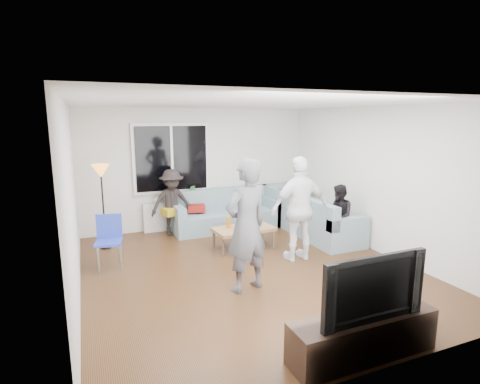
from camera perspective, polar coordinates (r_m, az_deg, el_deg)
name	(u,v)px	position (r m, az deg, el deg)	size (l,w,h in m)	color
floor	(249,270)	(6.22, 1.30, -11.72)	(5.00, 5.50, 0.04)	#56351C
ceiling	(249,102)	(5.73, 1.42, 13.39)	(5.00, 5.50, 0.04)	white
wall_back	(198,168)	(8.41, -6.34, 3.59)	(5.00, 0.04, 2.60)	silver
wall_front	(377,244)	(3.56, 19.90, -7.42)	(5.00, 0.04, 2.60)	silver
wall_left	(71,204)	(5.35, -24.15, -1.64)	(0.04, 5.50, 2.60)	silver
wall_right	(377,180)	(7.22, 19.98, 1.74)	(0.04, 5.50, 2.60)	silver
window_frame	(171,158)	(8.15, -10.28, 5.01)	(1.62, 0.06, 1.47)	white
window_glass	(172,158)	(8.12, -10.22, 4.99)	(1.50, 0.02, 1.35)	black
window_mullion	(172,159)	(8.11, -10.20, 4.98)	(0.05, 0.03, 1.35)	white
radiator	(174,216)	(8.34, -9.92, -3.52)	(1.30, 0.12, 0.62)	silver
potted_plant	(191,193)	(8.29, -7.35, -0.13)	(0.18, 0.15, 0.34)	#2A6B30
vase	(157,199)	(8.15, -12.38, -1.11)	(0.16, 0.16, 0.16)	silver
sofa_back_section	(226,210)	(8.24, -2.17, -2.70)	(2.30, 0.85, 0.85)	gray
sofa_right_section	(320,216)	(7.86, 11.88, -3.62)	(0.85, 2.00, 0.85)	gray
sofa_corner	(285,204)	(8.85, 6.83, -1.80)	(0.85, 0.85, 0.85)	gray
cushion_yellow	(172,211)	(7.88, -10.16, -2.87)	(0.38, 0.32, 0.14)	gold
cushion_red	(196,208)	(8.08, -6.60, -2.42)	(0.36, 0.30, 0.13)	maroon
coffee_table	(244,238)	(7.08, 0.56, -6.93)	(1.10, 0.60, 0.40)	#AA8052
pitcher	(242,225)	(6.88, 0.35, -4.98)	(0.17, 0.17, 0.17)	maroon
side_chair	(109,243)	(6.44, -19.17, -7.24)	(0.40, 0.40, 0.86)	#2A3FB7
floor_lamp	(103,207)	(7.39, -19.89, -2.16)	(0.32, 0.32, 1.56)	#FF9930
player_left	(246,226)	(5.22, 0.98, -5.11)	(0.68, 0.45, 1.87)	#4C4C51
player_right	(300,209)	(6.44, 9.01, -2.54)	(1.04, 0.43, 1.77)	white
spectator_right	(339,216)	(7.34, 14.64, -3.49)	(0.57, 0.45, 1.18)	black
spectator_back	(172,202)	(7.90, -10.17, -1.55)	(0.88, 0.51, 1.37)	black
tv_console	(363,336)	(4.29, 18.01, -19.91)	(1.60, 0.40, 0.44)	#2E1F17
television	(366,284)	(4.03, 18.49, -13.06)	(1.18, 0.15, 0.68)	black
bottle_d	(258,222)	(6.97, 2.77, -4.50)	(0.07, 0.07, 0.24)	orange
bottle_e	(258,219)	(7.23, 2.68, -4.08)	(0.07, 0.07, 0.20)	black
bottle_b	(240,223)	(6.82, -0.05, -4.69)	(0.08, 0.08, 0.27)	#188620
bottle_a	(229,222)	(6.96, -1.72, -4.60)	(0.07, 0.07, 0.21)	#CA770B
bottle_c	(244,220)	(7.14, 0.66, -4.18)	(0.07, 0.07, 0.22)	#341C0B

